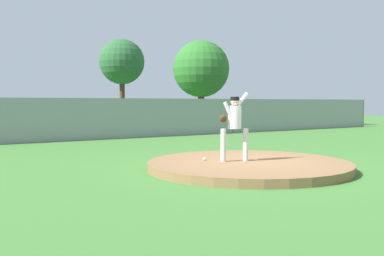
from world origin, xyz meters
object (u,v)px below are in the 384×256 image
baseball (204,159)px  parked_car_slate (165,116)px  traffic_cone_orange (129,126)px  pitcher_youth (234,122)px

baseball → parked_car_slate: 14.84m
traffic_cone_orange → pitcher_youth: bearing=-105.5°
baseball → traffic_cone_orange: (4.71, 14.61, 0.03)m
traffic_cone_orange → baseball: bearing=-107.9°
pitcher_youth → parked_car_slate: (5.93, 13.88, -0.33)m
parked_car_slate → pitcher_youth: bearing=-113.1°
baseball → pitcher_youth: bearing=-46.0°
pitcher_youth → traffic_cone_orange: size_ratio=3.04×
baseball → parked_car_slate: parked_car_slate is taller
pitcher_youth → traffic_cone_orange: 15.74m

